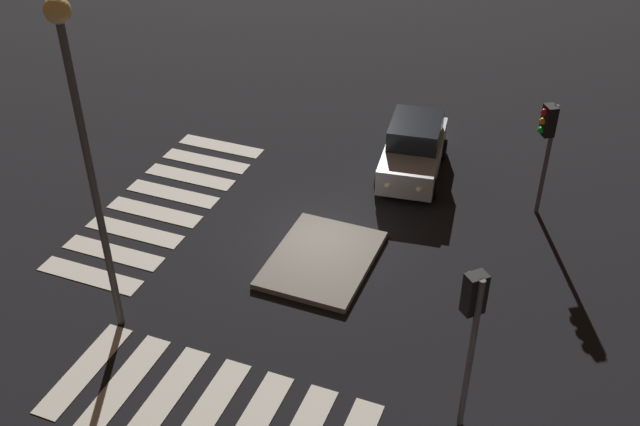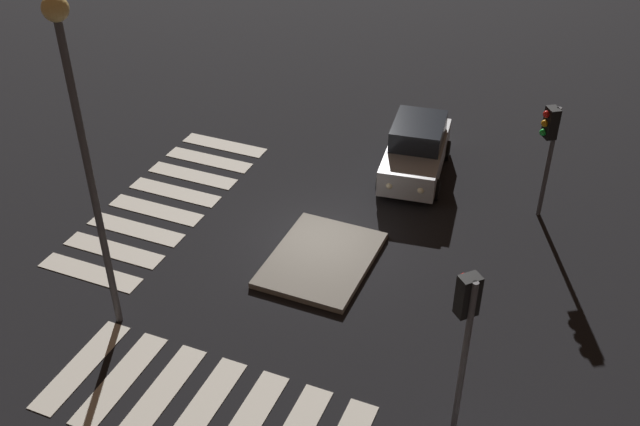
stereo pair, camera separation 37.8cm
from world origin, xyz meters
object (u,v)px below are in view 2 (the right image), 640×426
(traffic_island, at_px, (321,259))
(street_lamp, at_px, (79,124))
(traffic_light_west, at_px, (549,136))
(car_silver, at_px, (416,150))
(traffic_light_north, at_px, (466,317))

(traffic_island, distance_m, street_lamp, 8.28)
(traffic_island, relative_size, traffic_light_west, 1.00)
(car_silver, bearing_deg, traffic_light_north, 13.61)
(traffic_island, bearing_deg, street_lamp, -42.62)
(street_lamp, bearing_deg, traffic_light_west, 134.55)
(traffic_island, xyz_separation_m, traffic_light_north, (4.25, 4.98, 3.12))
(traffic_island, height_order, street_lamp, street_lamp)
(traffic_island, xyz_separation_m, street_lamp, (4.36, -4.01, 5.78))
(traffic_light_west, bearing_deg, traffic_island, 8.48)
(car_silver, relative_size, street_lamp, 0.52)
(traffic_light_west, height_order, street_lamp, street_lamp)
(traffic_island, relative_size, street_lamp, 0.43)
(traffic_island, bearing_deg, traffic_light_west, 132.23)
(car_silver, bearing_deg, traffic_island, -18.03)
(traffic_light_north, height_order, traffic_light_west, traffic_light_north)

